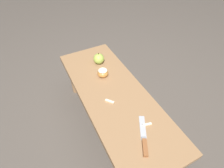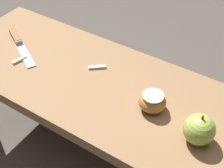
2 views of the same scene
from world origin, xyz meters
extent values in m
plane|color=#4C443D|center=(0.00, 0.00, 0.00)|extent=(8.00, 8.00, 0.00)
cube|color=olive|center=(0.00, 0.00, 0.38)|extent=(1.15, 0.43, 0.04)
cylinder|color=olive|center=(-0.52, 0.15, 0.18)|extent=(0.05, 0.05, 0.36)
cube|color=#9EA0A5|center=(-0.31, -0.03, 0.40)|extent=(0.15, 0.10, 0.00)
cube|color=#9EA0A5|center=(-0.37, 0.01, 0.41)|extent=(0.02, 0.03, 0.02)
cube|color=brown|center=(-0.41, 0.03, 0.41)|extent=(0.09, 0.07, 0.02)
sphere|color=#9EB747|center=(0.34, -0.05, 0.44)|extent=(0.09, 0.09, 0.09)
cylinder|color=#4C3319|center=(0.34, -0.05, 0.49)|extent=(0.01, 0.01, 0.01)
ellipsoid|color=#B27233|center=(0.19, -0.01, 0.43)|extent=(0.08, 0.08, 0.05)
cylinder|color=beige|center=(0.19, -0.01, 0.45)|extent=(0.06, 0.06, 0.00)
cube|color=beige|center=(-0.05, 0.05, 0.41)|extent=(0.05, 0.05, 0.01)
cube|color=beige|center=(-0.30, -0.06, 0.41)|extent=(0.02, 0.05, 0.01)
camera|label=1|loc=(-0.69, 0.37, 1.28)|focal=28.00mm
camera|label=2|loc=(0.43, -0.60, 1.09)|focal=50.00mm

